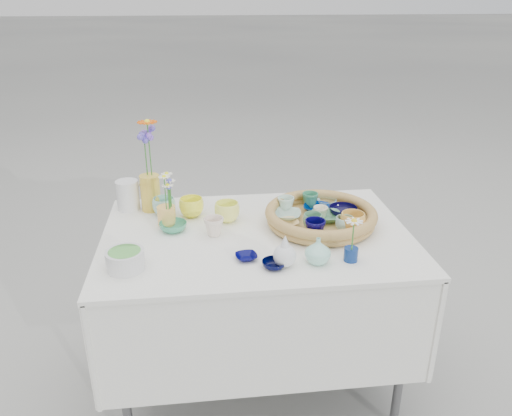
{
  "coord_description": "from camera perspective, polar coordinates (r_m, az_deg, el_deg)",
  "views": [
    {
      "loc": [
        -0.22,
        -1.83,
        1.68
      ],
      "look_at": [
        0.0,
        0.02,
        0.87
      ],
      "focal_mm": 35.0,
      "sensor_mm": 36.0,
      "label": 1
    }
  ],
  "objects": [
    {
      "name": "loose_ceramic_4",
      "position": [
        1.86,
        -1.12,
        -5.61
      ],
      "size": [
        0.09,
        0.09,
        0.02
      ],
      "primitive_type": "imported",
      "rotation": [
        0.0,
        0.0,
        0.17
      ],
      "color": "#01013E",
      "rests_on": "display_table"
    },
    {
      "name": "loose_ceramic_3",
      "position": [
        2.03,
        -4.84,
        -2.12
      ],
      "size": [
        0.1,
        0.1,
        0.08
      ],
      "primitive_type": "imported",
      "rotation": [
        0.0,
        0.0,
        0.31
      ],
      "color": "beige",
      "rests_on": "display_table"
    },
    {
      "name": "tray_ceramic_11",
      "position": [
        2.06,
        10.1,
        -1.81
      ],
      "size": [
        0.08,
        0.08,
        0.06
      ],
      "primitive_type": "imported",
      "rotation": [
        0.0,
        0.0,
        -0.08
      ],
      "color": "#ABDEC9",
      "rests_on": "wicker_tray"
    },
    {
      "name": "loose_ceramic_5",
      "position": [
        2.25,
        -10.48,
        0.19
      ],
      "size": [
        0.13,
        0.13,
        0.08
      ],
      "primitive_type": "imported",
      "rotation": [
        0.0,
        0.0,
        -0.4
      ],
      "color": "#96D3C2",
      "rests_on": "display_table"
    },
    {
      "name": "tray_ceramic_10",
      "position": [
        2.08,
        3.68,
        -1.72
      ],
      "size": [
        0.1,
        0.1,
        0.02
      ],
      "primitive_type": "imported",
      "rotation": [
        0.0,
        0.0,
        0.18
      ],
      "color": "#E9C177",
      "rests_on": "wicker_tray"
    },
    {
      "name": "tray_ceramic_7",
      "position": [
        2.14,
        7.37,
        -0.6
      ],
      "size": [
        0.08,
        0.08,
        0.06
      ],
      "primitive_type": "imported",
      "rotation": [
        0.0,
        0.0,
        -0.43
      ],
      "color": "beige",
      "rests_on": "wicker_tray"
    },
    {
      "name": "tray_ceramic_4",
      "position": [
        2.06,
        6.5,
        -1.51
      ],
      "size": [
        0.09,
        0.09,
        0.06
      ],
      "primitive_type": "imported",
      "rotation": [
        0.0,
        0.0,
        -0.11
      ],
      "color": "#5F9775",
      "rests_on": "wicker_tray"
    },
    {
      "name": "loose_ceramic_1",
      "position": [
        2.15,
        -3.32,
        -0.43
      ],
      "size": [
        0.13,
        0.13,
        0.09
      ],
      "primitive_type": "imported",
      "rotation": [
        0.0,
        0.0,
        0.21
      ],
      "color": "#FAFF6C",
      "rests_on": "display_table"
    },
    {
      "name": "single_daisy",
      "position": [
        1.83,
        11.01,
        -3.13
      ],
      "size": [
        0.09,
        0.09,
        0.13
      ],
      "primitive_type": null,
      "rotation": [
        0.0,
        0.0,
        -0.19
      ],
      "color": "white",
      "rests_on": "bud_vase_cobalt"
    },
    {
      "name": "hydrangea",
      "position": [
        2.25,
        -12.49,
        5.87
      ],
      "size": [
        0.08,
        0.08,
        0.25
      ],
      "primitive_type": null,
      "rotation": [
        0.0,
        0.0,
        0.08
      ],
      "color": "#5D4DC9",
      "rests_on": "tall_vase_yellow"
    },
    {
      "name": "loose_ceramic_2",
      "position": [
        2.1,
        -9.46,
        -2.11
      ],
      "size": [
        0.14,
        0.14,
        0.04
      ],
      "primitive_type": "imported",
      "rotation": [
        0.0,
        0.0,
        0.27
      ],
      "color": "#3A946B",
      "rests_on": "display_table"
    },
    {
      "name": "daisy_cup",
      "position": [
        2.15,
        -10.19,
        -0.87
      ],
      "size": [
        0.09,
        0.09,
        0.08
      ],
      "primitive_type": "cylinder",
      "rotation": [
        0.0,
        0.0,
        -0.21
      ],
      "color": "#FFC25B",
      "rests_on": "display_table"
    },
    {
      "name": "ground",
      "position": [
        2.49,
        0.06,
        -18.87
      ],
      "size": [
        80.0,
        80.0,
        0.0
      ],
      "primitive_type": "plane",
      "color": "#A4A499"
    },
    {
      "name": "tray_ceramic_6",
      "position": [
        2.2,
        3.42,
        0.4
      ],
      "size": [
        0.09,
        0.09,
        0.07
      ],
      "primitive_type": "imported",
      "rotation": [
        0.0,
        0.0,
        -0.24
      ],
      "color": "silver",
      "rests_on": "wicker_tray"
    },
    {
      "name": "tray_ceramic_3",
      "position": [
        2.14,
        8.04,
        -1.0
      ],
      "size": [
        0.14,
        0.14,
        0.03
      ],
      "primitive_type": "imported",
      "rotation": [
        0.0,
        0.0,
        -0.1
      ],
      "color": "#599B6B",
      "rests_on": "wicker_tray"
    },
    {
      "name": "loose_ceramic_0",
      "position": [
        2.21,
        -7.38,
        0.1
      ],
      "size": [
        0.14,
        0.14,
        0.08
      ],
      "primitive_type": "imported",
      "rotation": [
        0.0,
        0.0,
        -0.4
      ],
      "color": "#FCFA36",
      "rests_on": "display_table"
    },
    {
      "name": "tray_ceramic_9",
      "position": [
        1.98,
        6.75,
        -2.39
      ],
      "size": [
        0.11,
        0.11,
        0.08
      ],
      "primitive_type": "imported",
      "rotation": [
        0.0,
        0.0,
        0.37
      ],
      "color": "#06023B",
      "rests_on": "wicker_tray"
    },
    {
      "name": "tray_ceramic_8",
      "position": [
        2.29,
        8.08,
        0.64
      ],
      "size": [
        0.09,
        0.09,
        0.03
      ],
      "primitive_type": "imported",
      "rotation": [
        0.0,
        0.0,
        -0.07
      ],
      "color": "#94CCE9",
      "rests_on": "wicker_tray"
    },
    {
      "name": "tray_ceramic_1",
      "position": [
        2.2,
        9.91,
        -0.36
      ],
      "size": [
        0.14,
        0.14,
        0.04
      ],
      "primitive_type": "imported",
      "rotation": [
        0.0,
        0.0,
        0.18
      ],
      "color": "black",
      "rests_on": "wicker_tray"
    },
    {
      "name": "daisy_posy",
      "position": [
        2.09,
        -10.11,
        1.86
      ],
      "size": [
        0.1,
        0.1,
        0.15
      ],
      "primitive_type": null,
      "rotation": [
        0.0,
        0.0,
        -0.43
      ],
      "color": "white",
      "rests_on": "daisy_cup"
    },
    {
      "name": "tray_ceramic_5",
      "position": [
        2.14,
        3.52,
        -0.81
      ],
      "size": [
        0.15,
        0.15,
        0.03
      ],
      "primitive_type": "imported",
      "rotation": [
        0.0,
        0.0,
        -0.24
      ],
      "color": "#A7CBBC",
      "rests_on": "wicker_tray"
    },
    {
      "name": "white_pitcher",
      "position": [
        2.33,
        -14.44,
        1.42
      ],
      "size": [
        0.17,
        0.15,
        0.14
      ],
      "primitive_type": null,
      "rotation": [
        0.0,
        0.0,
        -0.4
      ],
      "color": "silver",
      "rests_on": "display_table"
    },
    {
      "name": "gerbera",
      "position": [
        2.23,
        -12.07,
        6.59
      ],
      "size": [
        0.1,
        0.1,
        0.26
      ],
      "primitive_type": null,
      "rotation": [
        0.0,
        0.0,
        -0.01
      ],
      "color": "#F15505",
      "rests_on": "tall_vase_yellow"
    },
    {
      "name": "fluted_bowl",
      "position": [
        1.84,
        -14.71,
        -5.77
      ],
      "size": [
        0.17,
        0.17,
        0.07
      ],
      "primitive_type": null,
      "rotation": [
        0.0,
        0.0,
        -0.22
      ],
      "color": "silver",
      "rests_on": "display_table"
    },
    {
      "name": "tray_ceramic_2",
      "position": [
        2.05,
        10.98,
        -1.59
      ],
      "size": [
        0.13,
        0.13,
        0.08
      ],
      "primitive_type": "imported",
      "rotation": [
        0.0,
        0.0,
        0.38
      ],
      "color": "#EDAD4B",
      "rests_on": "wicker_tray"
    },
    {
      "name": "bud_vase_seafoam",
      "position": [
        1.83,
        7.09,
        -4.84
      ],
      "size": [
        0.12,
        0.12,
        0.1
      ],
      "primitive_type": "imported",
      "rotation": [
        0.0,
        0.0,
        0.38
      ],
      "color": "#96D8C3",
      "rests_on": "display_table"
    },
    {
      "name": "bud_vase_paleblue",
      "position": [
        1.79,
        3.31,
        -4.83
      ],
      "size": [
        0.11,
        0.11,
        0.13
      ],
      "primitive_type": null,
      "rotation": [
        0.0,
        0.0,
        -0.41
      ],
      "color": "silver",
      "rests_on": "display_table"
    },
    {
      "name": "tray_ceramic_12",
      "position": [
        2.26,
        6.2,
        0.92
      ],
      "size": [
        0.08,
        0.08,
        0.07
      ],
      "primitive_type": "imported",
      "rotation": [
        0.0,
        0.0,
        -0.13
      ],
      "color": "#34825B",
      "rests_on": "wicker_tray"
    },
    {
      "name": "tall_vase_yellow",
      "position": [
        2.29,
        -11.96,
        1.72
      ],
      "size": [
        0.11,
        0.11,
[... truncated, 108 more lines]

